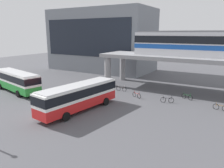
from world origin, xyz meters
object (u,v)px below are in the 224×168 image
object	(u,v)px
station_building	(102,40)
bus_main	(79,95)
bicycle_green	(187,97)
bicycle_black	(167,100)
bicycle_brown	(221,107)
bicycle_red	(137,95)
bus_secondary	(16,79)
train	(199,44)
bicycle_silver	(121,89)

from	to	relation	value
station_building	bus_main	size ratio (longest dim) A/B	2.21
bicycle_green	bicycle_black	bearing A→B (deg)	-124.11
bicycle_black	bicycle_brown	size ratio (longest dim) A/B	0.96
bicycle_red	bus_secondary	bearing A→B (deg)	-158.99
bus_secondary	bicycle_brown	xyz separation A→B (m)	(28.58, 7.08, -1.63)
train	bicycle_brown	distance (m)	10.73
bus_main	bicycle_red	world-z (taller)	bus_main
bicycle_black	station_building	bearing A→B (deg)	141.04
bus_main	bicycle_silver	bearing A→B (deg)	89.77
bus_secondary	bicycle_red	distance (m)	18.98
station_building	bus_secondary	distance (m)	25.51
bicycle_silver	bicycle_black	distance (m)	8.40
bus_main	train	bearing A→B (deg)	56.29
bicycle_silver	bicycle_black	size ratio (longest dim) A/B	1.05
train	bicycle_red	bearing A→B (deg)	-133.57
bicycle_brown	bicycle_red	world-z (taller)	same
bicycle_brown	station_building	bearing A→B (deg)	148.32
bicycle_green	bicycle_red	distance (m)	7.06
bus_main	bicycle_red	bearing A→B (deg)	66.55
bicycle_red	bus_main	bearing A→B (deg)	-113.45
bus_main	bicycle_black	xyz separation A→B (m)	(8.17, 8.49, -1.63)
station_building	bus_secondary	bearing A→B (deg)	-89.15
bus_main	bus_secondary	distance (m)	14.06
bus_main	bus_secondary	world-z (taller)	same
bicycle_green	train	bearing A→B (deg)	87.06
train	bicycle_black	bearing A→B (deg)	-107.20
bus_main	bicycle_green	distance (m)	15.33
train	bicycle_silver	xyz separation A→B (m)	(-10.30, -4.90, -7.21)
bicycle_green	bicycle_red	bearing A→B (deg)	-155.95
station_building	bus_secondary	world-z (taller)	station_building
station_building	bicycle_brown	xyz separation A→B (m)	(28.95, -17.87, -6.94)
bus_secondary	station_building	bearing A→B (deg)	90.85
bicycle_green	bicycle_silver	bearing A→B (deg)	-175.60
bus_secondary	bicycle_silver	world-z (taller)	bus_secondary
bicycle_black	bicycle_green	xyz separation A→B (m)	(1.96, 2.89, 0.00)
bicycle_brown	bicycle_green	xyz separation A→B (m)	(-4.49, 2.57, 0.00)
station_building	train	size ratio (longest dim) A/B	1.27
bicycle_silver	train	bearing A→B (deg)	25.42
bicycle_brown	bicycle_green	size ratio (longest dim) A/B	1.05
bicycle_silver	bicycle_red	bearing A→B (deg)	-29.90
bus_main	bus_secondary	bearing A→B (deg)	172.92
bicycle_silver	bicycle_brown	bearing A→B (deg)	-7.01
bus_secondary	bicycle_silver	distance (m)	16.66
bicycle_green	station_building	bearing A→B (deg)	147.98
station_building	bus_main	xyz separation A→B (m)	(14.33, -26.69, -5.31)
bicycle_silver	bus_secondary	bearing A→B (deg)	-147.62
bicycle_brown	bicycle_red	size ratio (longest dim) A/B	1.07
station_building	bicycle_red	xyz separation A→B (m)	(18.02, -18.17, -6.94)
station_building	bicycle_green	distance (m)	29.68
bicycle_silver	bicycle_brown	size ratio (longest dim) A/B	1.01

